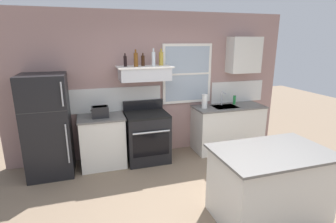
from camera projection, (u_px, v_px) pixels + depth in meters
name	position (u px, v px, depth m)	size (l,w,h in m)	color
ground_plane	(200.00, 218.00, 3.33)	(16.00, 16.00, 0.00)	#7A6651
back_wall	(156.00, 85.00, 5.03)	(5.40, 0.11, 2.70)	gray
refrigerator	(48.00, 126.00, 4.25)	(0.70, 0.72, 1.68)	black
counter_left_of_stove	(103.00, 141.00, 4.65)	(0.79, 0.63, 0.91)	silver
toaster	(100.00, 112.00, 4.46)	(0.30, 0.20, 0.19)	black
stove_range	(147.00, 136.00, 4.85)	(0.76, 0.69, 1.09)	black
range_hood_shelf	(144.00, 73.00, 4.63)	(0.96, 0.52, 0.24)	silver
bottle_balsamic_dark	(125.00, 61.00, 4.50)	(0.06, 0.06, 0.22)	black
bottle_amber_wine	(136.00, 59.00, 4.47)	(0.07, 0.07, 0.29)	brown
bottle_brown_stout	(143.00, 60.00, 4.62)	(0.06, 0.06, 0.22)	#381E0F
bottle_clear_tall	(154.00, 59.00, 4.57)	(0.06, 0.06, 0.31)	silver
bottle_champagne_gold_foil	(161.00, 58.00, 4.70)	(0.08, 0.08, 0.29)	#B29333
counter_right_with_sink	(227.00, 127.00, 5.37)	(1.43, 0.63, 0.91)	silver
sink_faucet	(223.00, 97.00, 5.27)	(0.03, 0.17, 0.28)	silver
paper_towel_roll	(205.00, 101.00, 5.06)	(0.11, 0.11, 0.27)	white
dish_soap_bottle	(234.00, 100.00, 5.37)	(0.06, 0.06, 0.18)	#268C3F
kitchen_island	(269.00, 184.00, 3.25)	(1.40, 0.90, 0.91)	silver
upper_cabinet_right	(244.00, 55.00, 5.22)	(0.64, 0.32, 0.70)	silver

